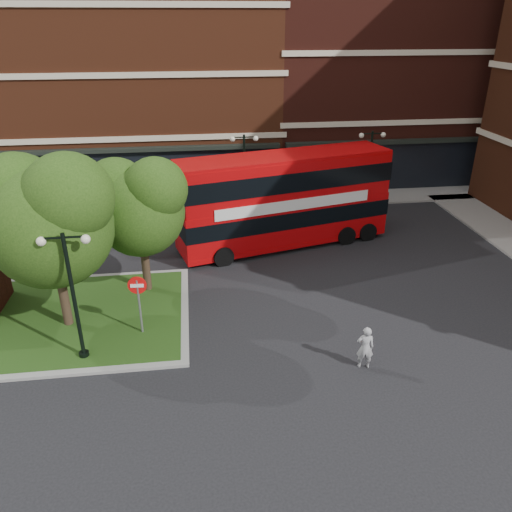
{
  "coord_description": "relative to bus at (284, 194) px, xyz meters",
  "views": [
    {
      "loc": [
        -1.21,
        -15.37,
        11.29
      ],
      "look_at": [
        1.33,
        3.91,
        2.0
      ],
      "focal_mm": 35.0,
      "sensor_mm": 36.0,
      "label": 1
    }
  ],
  "objects": [
    {
      "name": "lamp_far_right",
      "position": [
        6.43,
        5.06,
        -0.05
      ],
      "size": [
        1.72,
        0.36,
        5.0
      ],
      "color": "black",
      "rests_on": "ground"
    },
    {
      "name": "lamp_island",
      "position": [
        -9.07,
        -9.24,
        -0.05
      ],
      "size": [
        1.72,
        0.36,
        5.0
      ],
      "color": "black",
      "rests_on": "ground"
    },
    {
      "name": "tree_island_east",
      "position": [
        -7.15,
        -4.38,
        1.37
      ],
      "size": [
        4.46,
        3.9,
        6.29
      ],
      "color": "#2D2116",
      "rests_on": "ground"
    },
    {
      "name": "bus",
      "position": [
        0.0,
        0.0,
        0.0
      ],
      "size": [
        11.77,
        5.4,
        4.38
      ],
      "rotation": [
        0.0,
        0.0,
        0.25
      ],
      "color": "#B20709",
      "rests_on": "ground"
    },
    {
      "name": "no_entry_sign",
      "position": [
        -7.07,
        -7.94,
        -1.04
      ],
      "size": [
        0.71,
        0.11,
        2.58
      ],
      "rotation": [
        0.0,
        0.0,
        -0.08
      ],
      "color": "slate",
      "rests_on": "ground"
    },
    {
      "name": "traffic_island",
      "position": [
        -11.57,
        -6.44,
        -2.81
      ],
      "size": [
        12.6,
        7.6,
        0.15
      ],
      "color": "gray",
      "rests_on": "ground"
    },
    {
      "name": "ground",
      "position": [
        -3.57,
        -9.44,
        -2.88
      ],
      "size": [
        120.0,
        120.0,
        0.0
      ],
      "primitive_type": "plane",
      "color": "black",
      "rests_on": "ground"
    },
    {
      "name": "woman",
      "position": [
        0.91,
        -11.02,
        -2.04
      ],
      "size": [
        0.67,
        0.5,
        1.67
      ],
      "primitive_type": "imported",
      "rotation": [
        0.0,
        0.0,
        2.97
      ],
      "color": "#9A9B9D",
      "rests_on": "ground"
    },
    {
      "name": "tree_island_west",
      "position": [
        -10.17,
        -6.87,
        1.92
      ],
      "size": [
        5.4,
        4.71,
        7.21
      ],
      "color": "#2D2116",
      "rests_on": "ground"
    },
    {
      "name": "car_white",
      "position": [
        1.76,
        6.56,
        -2.22
      ],
      "size": [
        4.03,
        1.51,
        1.31
      ],
      "primitive_type": "imported",
      "rotation": [
        0.0,
        0.0,
        1.6
      ],
      "color": "silver",
      "rests_on": "ground"
    },
    {
      "name": "terrace_far_left",
      "position": [
        -11.57,
        14.56,
        4.12
      ],
      "size": [
        26.0,
        12.0,
        14.0
      ],
      "primitive_type": "cube",
      "color": "#602B16",
      "rests_on": "ground"
    },
    {
      "name": "car_silver",
      "position": [
        -4.2,
        5.06,
        -2.16
      ],
      "size": [
        4.21,
        1.77,
        1.42
      ],
      "primitive_type": "imported",
      "rotation": [
        0.0,
        0.0,
        1.59
      ],
      "color": "#B2B4BA",
      "rests_on": "ground"
    },
    {
      "name": "terrace_far_right",
      "position": [
        10.43,
        14.56,
        5.12
      ],
      "size": [
        18.0,
        12.0,
        16.0
      ],
      "primitive_type": "cube",
      "color": "#471911",
      "rests_on": "ground"
    },
    {
      "name": "lamp_far_left",
      "position": [
        -1.57,
        5.06,
        -0.05
      ],
      "size": [
        1.72,
        0.36,
        5.0
      ],
      "color": "black",
      "rests_on": "ground"
    },
    {
      "name": "pavement_far",
      "position": [
        -3.57,
        7.06,
        -2.82
      ],
      "size": [
        44.0,
        3.0,
        0.12
      ],
      "primitive_type": "cube",
      "color": "slate",
      "rests_on": "ground"
    }
  ]
}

